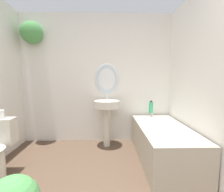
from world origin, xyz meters
TOP-DOWN VIEW (x-y plane):
  - wall_back at (-0.13, 2.58)m, footprint 2.91×0.38m
  - wall_right at (1.43, 1.28)m, footprint 0.06×2.69m
  - pedestal_sink at (0.19, 2.30)m, footprint 0.45×0.45m
  - bathtub at (1.03, 1.79)m, footprint 0.70×1.46m
  - shampoo_bottle at (1.00, 2.39)m, footprint 0.07×0.07m

SIDE VIEW (x-z plane):
  - bathtub at x=1.03m, z-range -0.03..0.56m
  - pedestal_sink at x=0.19m, z-range 0.18..1.10m
  - shampoo_bottle at x=1.00m, z-range 0.58..0.80m
  - wall_right at x=1.43m, z-range 0.00..2.40m
  - wall_back at x=-0.13m, z-range 0.10..2.50m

